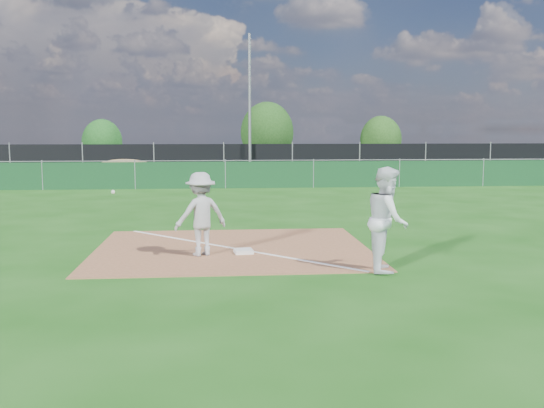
{
  "coord_description": "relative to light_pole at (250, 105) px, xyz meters",
  "views": [
    {
      "loc": [
        -0.27,
        -12.23,
        2.64
      ],
      "look_at": [
        0.88,
        1.0,
        1.0
      ],
      "focal_mm": 40.0,
      "sensor_mm": 36.0,
      "label": 1
    }
  ],
  "objects": [
    {
      "name": "ground",
      "position": [
        -1.5,
        -12.7,
        -4.0
      ],
      "size": [
        90.0,
        90.0,
        0.0
      ],
      "primitive_type": "plane",
      "color": "#154B10",
      "rests_on": "ground"
    },
    {
      "name": "infield_dirt",
      "position": [
        -1.5,
        -21.7,
        -3.99
      ],
      "size": [
        6.0,
        5.0,
        0.02
      ],
      "primitive_type": "cube",
      "color": "brown",
      "rests_on": "ground"
    },
    {
      "name": "foul_line",
      "position": [
        -1.5,
        -21.7,
        -3.98
      ],
      "size": [
        5.01,
        5.01,
        0.01
      ],
      "primitive_type": "cube",
      "rotation": [
        0.0,
        0.0,
        0.79
      ],
      "color": "white",
      "rests_on": "infield_dirt"
    },
    {
      "name": "green_fence",
      "position": [
        -1.5,
        -7.7,
        -3.4
      ],
      "size": [
        44.0,
        0.05,
        1.2
      ],
      "primitive_type": "cube",
      "color": "#0F381B",
      "rests_on": "ground"
    },
    {
      "name": "dirt_mound",
      "position": [
        -6.5,
        -4.2,
        -3.42
      ],
      "size": [
        3.38,
        2.6,
        1.17
      ],
      "primitive_type": "ellipsoid",
      "color": "olive",
      "rests_on": "ground"
    },
    {
      "name": "black_fence",
      "position": [
        -1.5,
        0.3,
        -3.1
      ],
      "size": [
        46.0,
        0.04,
        1.8
      ],
      "primitive_type": "cube",
      "color": "black",
      "rests_on": "ground"
    },
    {
      "name": "parking_lot",
      "position": [
        -1.5,
        5.3,
        -4.0
      ],
      "size": [
        46.0,
        9.0,
        0.01
      ],
      "primitive_type": "cube",
      "color": "black",
      "rests_on": "ground"
    },
    {
      "name": "light_pole",
      "position": [
        0.0,
        0.0,
        0.0
      ],
      "size": [
        0.16,
        0.16,
        8.0
      ],
      "primitive_type": "cylinder",
      "color": "slate",
      "rests_on": "ground"
    },
    {
      "name": "first_base",
      "position": [
        -1.28,
        -22.24,
        -3.94
      ],
      "size": [
        0.43,
        0.43,
        0.08
      ],
      "primitive_type": "cube",
      "rotation": [
        0.0,
        0.0,
        0.13
      ],
      "color": "silver",
      "rests_on": "infield_dirt"
    },
    {
      "name": "play_at_first",
      "position": [
        -2.17,
        -22.38,
        -3.11
      ],
      "size": [
        2.45,
        1.04,
        1.74
      ],
      "color": "#B1B2B4",
      "rests_on": "infield_dirt"
    },
    {
      "name": "runner",
      "position": [
        1.33,
        -24.03,
        -3.02
      ],
      "size": [
        0.92,
        1.08,
        1.96
      ],
      "primitive_type": "imported",
      "rotation": [
        0.0,
        0.0,
        1.37
      ],
      "color": "white",
      "rests_on": "ground"
    },
    {
      "name": "car_left",
      "position": [
        -8.23,
        4.78,
        -3.17
      ],
      "size": [
        4.83,
        1.95,
        1.64
      ],
      "primitive_type": "imported",
      "rotation": [
        0.0,
        0.0,
        1.57
      ],
      "color": "#9FA2A6",
      "rests_on": "parking_lot"
    },
    {
      "name": "car_mid",
      "position": [
        -2.26,
        4.28,
        -3.25
      ],
      "size": [
        4.74,
        3.05,
        1.48
      ],
      "primitive_type": "imported",
      "rotation": [
        0.0,
        0.0,
        1.21
      ],
      "color": "black",
      "rests_on": "parking_lot"
    },
    {
      "name": "car_right",
      "position": [
        3.54,
        5.28,
        -3.3
      ],
      "size": [
        5.14,
        3.67,
        1.38
      ],
      "primitive_type": "imported",
      "rotation": [
        0.0,
        0.0,
        1.16
      ],
      "color": "black",
      "rests_on": "parking_lot"
    },
    {
      "name": "tree_left",
      "position": [
        -10.16,
        9.8,
        -2.26
      ],
      "size": [
        2.85,
        2.85,
        3.38
      ],
      "color": "#382316",
      "rests_on": "ground"
    },
    {
      "name": "tree_mid",
      "position": [
        1.82,
        10.35,
        -1.59
      ],
      "size": [
        3.95,
        3.95,
        4.68
      ],
      "color": "#382316",
      "rests_on": "ground"
    },
    {
      "name": "tree_right",
      "position": [
        10.35,
        9.89,
        -2.12
      ],
      "size": [
        3.08,
        3.08,
        3.65
      ],
      "color": "#382316",
      "rests_on": "ground"
    }
  ]
}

